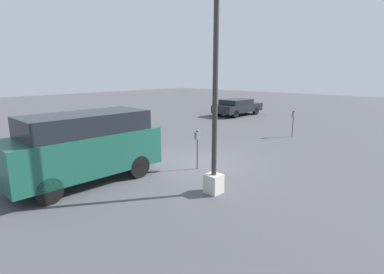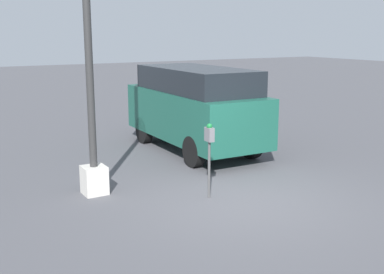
% 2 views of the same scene
% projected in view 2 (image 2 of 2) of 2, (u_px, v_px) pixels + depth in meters
% --- Properties ---
extents(ground_plane, '(80.00, 80.00, 0.00)m').
position_uv_depth(ground_plane, '(240.00, 200.00, 8.97)').
color(ground_plane, '#4C4C51').
extents(parking_meter_near, '(0.20, 0.12, 1.43)m').
position_uv_depth(parking_meter_near, '(209.00, 143.00, 8.91)').
color(parking_meter_near, '#4C4C4C').
rests_on(parking_meter_near, ground).
extents(lamp_post, '(0.44, 0.44, 5.99)m').
position_uv_depth(lamp_post, '(91.00, 102.00, 8.96)').
color(lamp_post, beige).
rests_on(lamp_post, ground).
extents(parked_van, '(4.68, 1.97, 2.19)m').
position_uv_depth(parked_van, '(195.00, 106.00, 12.54)').
color(parked_van, '#195142').
rests_on(parked_van, ground).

